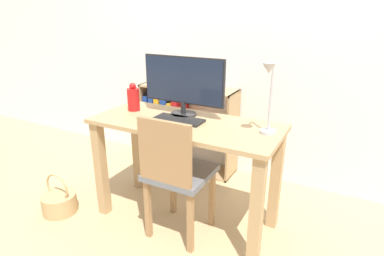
{
  "coord_description": "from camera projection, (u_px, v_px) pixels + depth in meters",
  "views": [
    {
      "loc": [
        1.0,
        -1.78,
        1.47
      ],
      "look_at": [
        0.0,
        0.1,
        0.69
      ],
      "focal_mm": 30.0,
      "sensor_mm": 36.0,
      "label": 1
    }
  ],
  "objects": [
    {
      "name": "monitor",
      "position": [
        183.0,
        83.0,
        2.21
      ],
      "size": [
        0.62,
        0.18,
        0.42
      ],
      "color": "#232326",
      "rests_on": "desk"
    },
    {
      "name": "basket",
      "position": [
        59.0,
        202.0,
        2.47
      ],
      "size": [
        0.26,
        0.26,
        0.33
      ],
      "color": "tan",
      "rests_on": "ground_plane"
    },
    {
      "name": "wall_back",
      "position": [
        238.0,
        32.0,
        2.75
      ],
      "size": [
        8.0,
        0.05,
        2.6
      ],
      "color": "white",
      "rests_on": "ground_plane"
    },
    {
      "name": "desk",
      "position": [
        185.0,
        145.0,
        2.21
      ],
      "size": [
        1.29,
        0.56,
        0.77
      ],
      "color": "tan",
      "rests_on": "ground_plane"
    },
    {
      "name": "desk_lamp",
      "position": [
        269.0,
        92.0,
        1.82
      ],
      "size": [
        0.1,
        0.19,
        0.44
      ],
      "color": "#B7B7BC",
      "rests_on": "desk"
    },
    {
      "name": "vase",
      "position": [
        133.0,
        98.0,
        2.38
      ],
      "size": [
        0.09,
        0.09,
        0.21
      ],
      "color": "red",
      "rests_on": "desk"
    },
    {
      "name": "ground_plane",
      "position": [
        186.0,
        218.0,
        2.42
      ],
      "size": [
        10.0,
        10.0,
        0.0
      ],
      "primitive_type": "plane",
      "color": "tan"
    },
    {
      "name": "chair",
      "position": [
        176.0,
        172.0,
        2.07
      ],
      "size": [
        0.4,
        0.4,
        0.88
      ],
      "rotation": [
        0.0,
        0.0,
        -0.17
      ],
      "color": "slate",
      "rests_on": "ground_plane"
    },
    {
      "name": "bookshelf",
      "position": [
        174.0,
        124.0,
        3.16
      ],
      "size": [
        0.93,
        0.28,
        0.81
      ],
      "color": "tan",
      "rests_on": "ground_plane"
    },
    {
      "name": "keyboard",
      "position": [
        179.0,
        120.0,
        2.17
      ],
      "size": [
        0.34,
        0.14,
        0.02
      ],
      "color": "black",
      "rests_on": "desk"
    }
  ]
}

